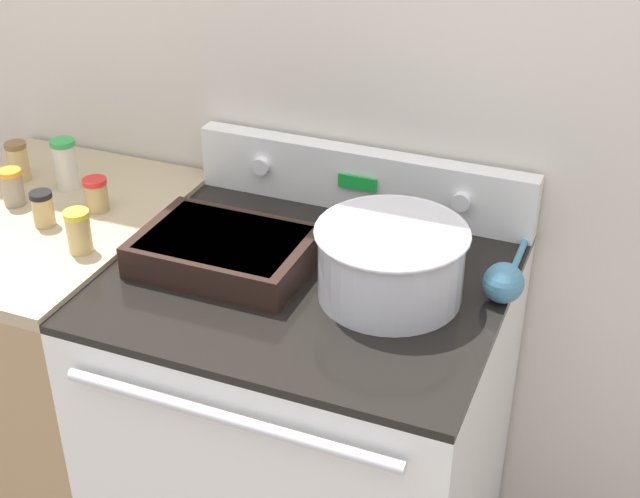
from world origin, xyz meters
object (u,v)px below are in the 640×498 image
at_px(ladle, 505,280).
at_px(spice_jar_black_cap, 43,209).
at_px(casserole_dish, 224,249).
at_px(spice_jar_red_cap, 96,194).
at_px(spice_jar_brown_cap, 18,161).
at_px(spice_jar_yellow_cap, 79,231).
at_px(spice_jar_green_cap, 66,164).
at_px(mixing_bowl, 391,259).
at_px(spice_jar_orange_cap, 12,187).

bearing_deg(ladle, spice_jar_black_cap, -173.35).
height_order(casserole_dish, spice_jar_red_cap, spice_jar_red_cap).
distance_m(spice_jar_red_cap, spice_jar_brown_cap, 0.27).
distance_m(spice_jar_yellow_cap, spice_jar_red_cap, 0.18).
bearing_deg(casserole_dish, spice_jar_yellow_cap, -165.13).
distance_m(casserole_dish, spice_jar_green_cap, 0.52).
relative_size(mixing_bowl, ladle, 0.89).
height_order(spice_jar_black_cap, spice_jar_brown_cap, spice_jar_brown_cap).
relative_size(ladle, spice_jar_yellow_cap, 3.56).
distance_m(spice_jar_red_cap, spice_jar_black_cap, 0.12).
xyz_separation_m(casserole_dish, spice_jar_black_cap, (-0.43, -0.01, 0.01)).
height_order(spice_jar_yellow_cap, spice_jar_black_cap, spice_jar_yellow_cap).
bearing_deg(mixing_bowl, casserole_dish, -176.43).
distance_m(ladle, spice_jar_black_cap, 0.99).
bearing_deg(spice_jar_orange_cap, casserole_dish, -4.22).
bearing_deg(mixing_bowl, spice_jar_black_cap, -177.43).
relative_size(ladle, spice_jar_orange_cap, 3.83).
distance_m(spice_jar_orange_cap, spice_jar_brown_cap, 0.13).
xyz_separation_m(mixing_bowl, casserole_dish, (-0.35, -0.02, -0.04)).
bearing_deg(spice_jar_brown_cap, casserole_dish, -13.49).
height_order(ladle, spice_jar_yellow_cap, spice_jar_yellow_cap).
bearing_deg(spice_jar_orange_cap, spice_jar_green_cap, 61.83).
relative_size(spice_jar_yellow_cap, spice_jar_red_cap, 1.20).
distance_m(spice_jar_yellow_cap, spice_jar_brown_cap, 0.40).
distance_m(spice_jar_black_cap, spice_jar_green_cap, 0.18).
xyz_separation_m(mixing_bowl, spice_jar_yellow_cap, (-0.64, -0.10, -0.02)).
distance_m(spice_jar_red_cap, spice_jar_orange_cap, 0.20).
relative_size(spice_jar_yellow_cap, spice_jar_black_cap, 1.17).
xyz_separation_m(ladle, spice_jar_green_cap, (-1.04, 0.06, 0.04)).
relative_size(spice_jar_yellow_cap, spice_jar_brown_cap, 0.97).
bearing_deg(spice_jar_red_cap, mixing_bowl, -5.40).
bearing_deg(spice_jar_green_cap, spice_jar_yellow_cap, -49.52).
bearing_deg(mixing_bowl, spice_jar_orange_cap, 178.75).
height_order(spice_jar_black_cap, spice_jar_orange_cap, spice_jar_orange_cap).
bearing_deg(spice_jar_green_cap, spice_jar_orange_cap, -118.17).
bearing_deg(spice_jar_orange_cap, spice_jar_brown_cap, 122.75).
relative_size(ladle, spice_jar_black_cap, 4.16).
height_order(ladle, spice_jar_orange_cap, spice_jar_orange_cap).
distance_m(mixing_bowl, spice_jar_green_cap, 0.85).
relative_size(ladle, spice_jar_red_cap, 4.27).
bearing_deg(spice_jar_brown_cap, spice_jar_black_cap, -40.12).
xyz_separation_m(spice_jar_yellow_cap, spice_jar_black_cap, (-0.14, 0.06, -0.01)).
distance_m(casserole_dish, ladle, 0.56).
relative_size(casserole_dish, spice_jar_green_cap, 2.85).
bearing_deg(spice_jar_brown_cap, spice_jar_yellow_cap, -34.39).
height_order(spice_jar_yellow_cap, spice_jar_green_cap, spice_jar_green_cap).
bearing_deg(spice_jar_red_cap, spice_jar_orange_cap, -165.99).
distance_m(spice_jar_green_cap, spice_jar_brown_cap, 0.13).
xyz_separation_m(casserole_dish, ladle, (0.55, 0.10, -0.00)).
relative_size(mixing_bowl, spice_jar_brown_cap, 3.08).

